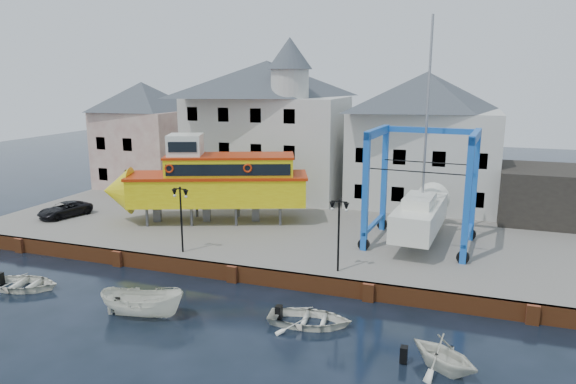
% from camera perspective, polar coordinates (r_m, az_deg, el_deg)
% --- Properties ---
extents(ground, '(140.00, 140.00, 0.00)m').
position_cam_1_polar(ground, '(30.72, -6.14, -9.88)').
color(ground, black).
rests_on(ground, ground).
extents(hardstanding, '(44.00, 22.00, 1.00)m').
position_cam_1_polar(hardstanding, '(40.21, 0.52, -3.59)').
color(hardstanding, slate).
rests_on(hardstanding, ground).
extents(quay_wall, '(44.00, 0.47, 1.00)m').
position_cam_1_polar(quay_wall, '(30.62, -6.08, -8.95)').
color(quay_wall, brown).
rests_on(quay_wall, ground).
extents(building_pink, '(8.00, 7.00, 10.30)m').
position_cam_1_polar(building_pink, '(53.39, -15.68, 6.15)').
color(building_pink, tan).
rests_on(building_pink, hardstanding).
extents(building_white_main, '(14.00, 8.30, 14.00)m').
position_cam_1_polar(building_white_main, '(47.43, -2.21, 7.30)').
color(building_white_main, beige).
rests_on(building_white_main, hardstanding).
extents(building_white_right, '(12.00, 8.00, 11.20)m').
position_cam_1_polar(building_white_right, '(45.01, 14.86, 5.66)').
color(building_white_right, beige).
rests_on(building_white_right, hardstanding).
extents(shed_dark, '(8.00, 7.00, 4.00)m').
position_cam_1_polar(shed_dark, '(44.00, 27.45, -0.26)').
color(shed_dark, black).
rests_on(shed_dark, hardstanding).
extents(lamp_post_left, '(1.12, 0.32, 4.20)m').
position_cam_1_polar(lamp_post_left, '(32.26, -11.85, -1.19)').
color(lamp_post_left, black).
rests_on(lamp_post_left, hardstanding).
extents(lamp_post_right, '(1.12, 0.32, 4.20)m').
position_cam_1_polar(lamp_post_right, '(28.55, 5.68, -2.78)').
color(lamp_post_right, black).
rests_on(lamp_post_right, hardstanding).
extents(tour_boat, '(15.53, 8.76, 6.64)m').
position_cam_1_polar(tour_boat, '(38.97, -9.10, 1.22)').
color(tour_boat, '#59595E').
rests_on(tour_boat, hardstanding).
extents(travel_lift, '(7.16, 9.75, 14.47)m').
position_cam_1_polar(travel_lift, '(35.07, 14.73, -1.52)').
color(travel_lift, '#1365B3').
rests_on(travel_lift, hardstanding).
extents(van, '(3.04, 4.48, 1.14)m').
position_cam_1_polar(van, '(44.02, -23.56, -1.79)').
color(van, black).
rests_on(van, hardstanding).
extents(motorboat_a, '(4.53, 2.39, 1.66)m').
position_cam_1_polar(motorboat_a, '(27.44, -15.78, -13.17)').
color(motorboat_a, white).
rests_on(motorboat_a, ground).
extents(motorboat_b, '(4.38, 3.37, 0.84)m').
position_cam_1_polar(motorboat_b, '(25.70, 2.44, -14.53)').
color(motorboat_b, white).
rests_on(motorboat_b, ground).
extents(motorboat_c, '(4.05, 3.94, 1.63)m').
position_cam_1_polar(motorboat_c, '(23.14, 16.83, -18.40)').
color(motorboat_c, white).
rests_on(motorboat_c, ground).
extents(motorboat_d, '(4.74, 3.80, 0.88)m').
position_cam_1_polar(motorboat_d, '(33.22, -27.40, -9.53)').
color(motorboat_d, white).
rests_on(motorboat_d, ground).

